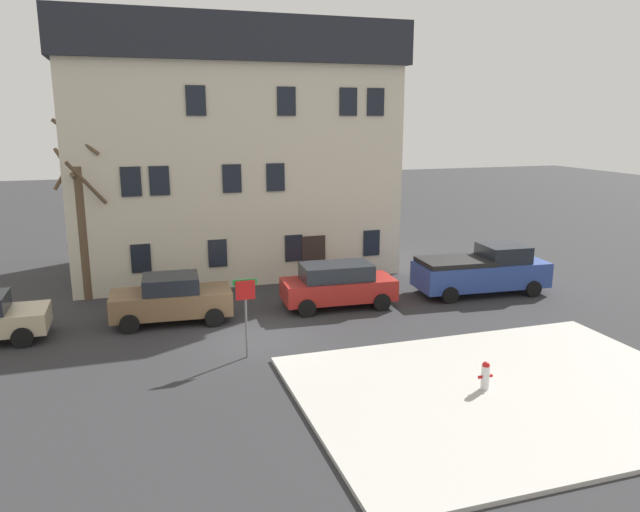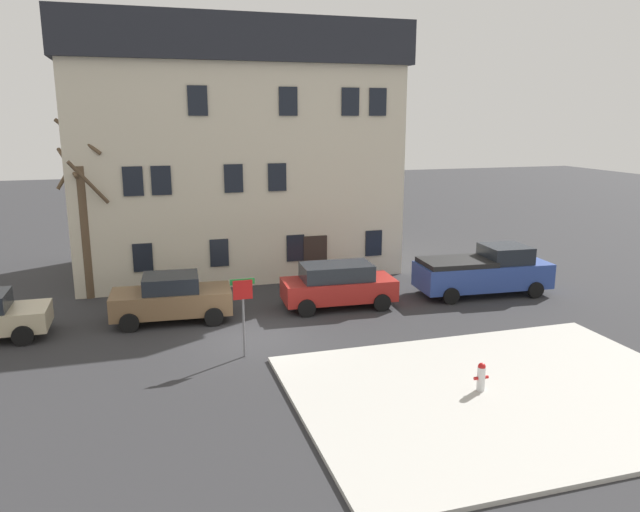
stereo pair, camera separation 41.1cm
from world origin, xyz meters
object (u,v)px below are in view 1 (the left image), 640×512
building_main (230,149)px  bicycle_leaning (97,282)px  car_red_wagon (338,285)px  fire_hydrant (485,375)px  tree_bare_end (300,211)px  car_brown_sedan (172,299)px  tree_bare_far (176,218)px  tree_bare_mid (90,202)px  pickup_truck_blue (482,270)px  tree_bare_near (82,226)px  street_sign_pole (246,303)px

building_main → bicycle_leaning: building_main is taller
car_red_wagon → fire_hydrant: car_red_wagon is taller
building_main → tree_bare_end: size_ratio=2.45×
building_main → bicycle_leaning: size_ratio=8.65×
building_main → car_brown_sedan: bearing=-115.2°
building_main → car_red_wagon: building_main is taller
tree_bare_end → tree_bare_far: bearing=-177.5°
tree_bare_mid → bicycle_leaning: tree_bare_mid is taller
tree_bare_far → building_main: bearing=42.6°
car_brown_sedan → pickup_truck_blue: (12.86, -0.23, 0.13)m
tree_bare_mid → pickup_truck_blue: bearing=-18.1°
tree_bare_near → pickup_truck_blue: (15.95, -4.28, -2.06)m
tree_bare_near → tree_bare_far: bearing=13.9°
tree_bare_near → car_brown_sedan: (3.10, -4.05, -2.19)m
tree_bare_end → car_red_wagon: size_ratio=1.37×
tree_bare_mid → bicycle_leaning: (-0.02, 0.38, -3.53)m
tree_bare_far → tree_bare_end: bearing=2.5°
tree_bare_mid → bicycle_leaning: size_ratio=4.18×
building_main → tree_bare_mid: bearing=-156.6°
bicycle_leaning → car_brown_sedan: bearing=-62.0°
street_sign_pole → bicycle_leaning: size_ratio=1.44×
tree_bare_mid → tree_bare_end: 9.24m
tree_bare_near → bicycle_leaning: (0.29, 1.23, -2.69)m
tree_bare_near → street_sign_pole: size_ratio=2.78×
bicycle_leaning → tree_bare_far: bearing=-4.7°
tree_bare_far → pickup_truck_blue: size_ratio=1.05×
tree_bare_end → tree_bare_near: bearing=-172.9°
tree_bare_near → tree_bare_end: (9.50, 1.19, -0.02)m
car_brown_sedan → car_red_wagon: car_red_wagon is taller
building_main → tree_bare_near: size_ratio=2.16×
tree_bare_end → bicycle_leaning: tree_bare_end is taller
street_sign_pole → car_brown_sedan: bearing=115.0°
fire_hydrant → street_sign_pole: size_ratio=0.31×
tree_bare_mid → bicycle_leaning: 3.55m
bicycle_leaning → tree_bare_end: bearing=-0.3°
pickup_truck_blue → fire_hydrant: size_ratio=7.18×
tree_bare_mid → bicycle_leaning: bearing=93.0°
car_brown_sedan → pickup_truck_blue: bearing=-1.0°
car_brown_sedan → pickup_truck_blue: pickup_truck_blue is taller
tree_bare_far → tree_bare_mid: bearing=-178.6°
tree_bare_near → bicycle_leaning: 2.97m
tree_bare_near → street_sign_pole: tree_bare_near is taller
tree_bare_end → street_sign_pole: tree_bare_end is taller
car_brown_sedan → street_sign_pole: 4.72m
car_red_wagon → pickup_truck_blue: bearing=-0.4°
tree_bare_end → pickup_truck_blue: tree_bare_end is taller
tree_bare_mid → fire_hydrant: size_ratio=9.21×
car_brown_sedan → fire_hydrant: (7.63, -8.67, -0.34)m
tree_bare_far → car_red_wagon: 7.97m
building_main → car_red_wagon: bearing=-70.6°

